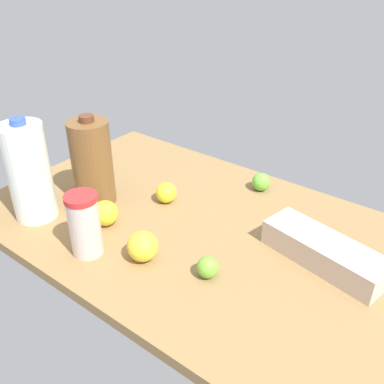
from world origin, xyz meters
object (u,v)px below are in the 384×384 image
at_px(chocolate_milk_jug, 92,163).
at_px(milk_jug, 29,172).
at_px(tumbler_cup, 85,224).
at_px(lemon_by_jug, 166,193).
at_px(lime_loose, 208,267).
at_px(egg_carton, 324,251).
at_px(lemon_far_back, 142,246).
at_px(lemon_beside_bowl, 105,213).
at_px(lime_near_front, 261,182).

distance_m(chocolate_milk_jug, milk_jug, 0.17).
height_order(tumbler_cup, lemon_by_jug, tumbler_cup).
bearing_deg(lime_loose, lemon_by_jug, -33.61).
bearing_deg(egg_carton, lemon_far_back, 47.20).
xyz_separation_m(egg_carton, milk_jug, (0.73, 0.30, 0.11)).
relative_size(egg_carton, lemon_beside_bowl, 4.31).
height_order(lime_loose, lemon_by_jug, lemon_by_jug).
height_order(lemon_far_back, lemon_beside_bowl, lemon_far_back).
height_order(chocolate_milk_jug, tumbler_cup, chocolate_milk_jug).
distance_m(egg_carton, tumbler_cup, 0.59).
distance_m(tumbler_cup, lemon_far_back, 0.15).
xyz_separation_m(tumbler_cup, lime_loose, (-0.29, -0.11, -0.06)).
relative_size(lime_loose, lemon_beside_bowl, 0.73).
xyz_separation_m(milk_jug, lime_loose, (-0.54, -0.09, -0.11)).
height_order(egg_carton, lemon_beside_bowl, lemon_beside_bowl).
bearing_deg(lime_loose, egg_carton, -132.42).
height_order(lime_loose, lemon_beside_bowl, lemon_beside_bowl).
distance_m(lemon_far_back, lemon_by_jug, 0.27).
bearing_deg(tumbler_cup, milk_jug, -5.33).
distance_m(lime_loose, lemon_far_back, 0.17).
height_order(egg_carton, lemon_far_back, lemon_far_back).
bearing_deg(lemon_far_back, milk_jug, 6.31).
height_order(lime_loose, lemon_far_back, lemon_far_back).
bearing_deg(lime_loose, lemon_far_back, 15.31).
distance_m(tumbler_cup, lime_near_front, 0.58).
xyz_separation_m(egg_carton, lemon_beside_bowl, (0.54, 0.21, 0.00)).
distance_m(milk_jug, lemon_beside_bowl, 0.23).
xyz_separation_m(milk_jug, lemon_by_jug, (-0.25, -0.28, -0.11)).
distance_m(lime_loose, lemon_by_jug, 0.35).
relative_size(egg_carton, milk_jug, 1.04).
bearing_deg(lime_near_front, milk_jug, 49.83).
bearing_deg(tumbler_cup, egg_carton, -146.51).
distance_m(milk_jug, lime_near_front, 0.69).
relative_size(chocolate_milk_jug, lemon_by_jug, 4.36).
bearing_deg(lime_near_front, tumbler_cup, 70.59).
bearing_deg(tumbler_cup, lime_loose, -159.47).
distance_m(lemon_beside_bowl, lemon_by_jug, 0.20).
bearing_deg(lime_loose, lemon_beside_bowl, -0.39).
distance_m(chocolate_milk_jug, lime_near_front, 0.52).
distance_m(chocolate_milk_jug, lemon_by_jug, 0.23).
bearing_deg(lemon_far_back, lemon_by_jug, -62.25).
height_order(milk_jug, lemon_far_back, milk_jug).
bearing_deg(milk_jug, lime_near_front, -130.17).
distance_m(milk_jug, lime_loose, 0.56).
bearing_deg(lime_loose, milk_jug, 9.14).
xyz_separation_m(milk_jug, lime_near_front, (-0.44, -0.52, -0.11)).
xyz_separation_m(chocolate_milk_jug, lime_near_front, (-0.36, -0.36, -0.10)).
distance_m(lemon_far_back, lime_near_front, 0.48).
relative_size(chocolate_milk_jug, lemon_beside_bowl, 3.81).
distance_m(egg_carton, lime_loose, 0.29).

